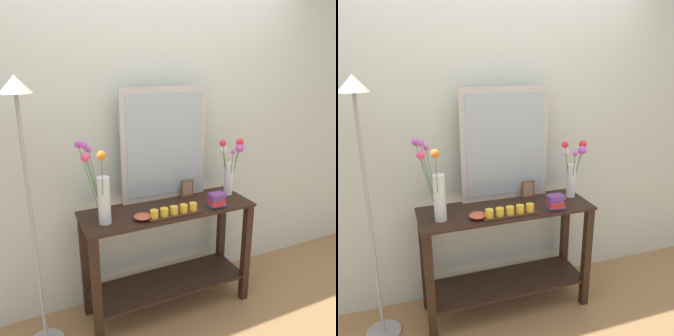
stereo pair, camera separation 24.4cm
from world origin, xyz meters
The scene contains 11 objects.
ground_plane centered at (0.00, 0.00, -0.01)m, with size 7.00×6.00×0.02m, color #997047.
wall_back centered at (0.00, 0.33, 1.35)m, with size 6.40×0.08×2.70m, color beige.
console_table centered at (0.00, 0.00, 0.51)m, with size 1.26×0.43×0.84m.
mirror_leaning centered at (0.06, 0.18, 1.26)m, with size 0.68×0.03×0.85m.
tall_vase_left centered at (-0.50, -0.05, 1.07)m, with size 0.19×0.24×0.55m.
vase_right centered at (0.56, 0.04, 1.07)m, with size 0.18×0.16×0.45m.
candle_tray centered at (-0.02, -0.14, 0.87)m, with size 0.39×0.09×0.07m.
picture_frame_small centered at (0.23, 0.14, 0.91)m, with size 0.10×0.01×0.13m.
decorative_bowl centered at (-0.24, -0.11, 0.86)m, with size 0.12×0.12×0.04m.
book_stack centered at (0.33, -0.13, 0.89)m, with size 0.14×0.10×0.10m.
floor_lamp centered at (-0.92, -0.01, 1.21)m, with size 0.24×0.24×1.79m.
Camera 1 is at (-0.98, -2.12, 1.85)m, focal length 37.21 mm.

